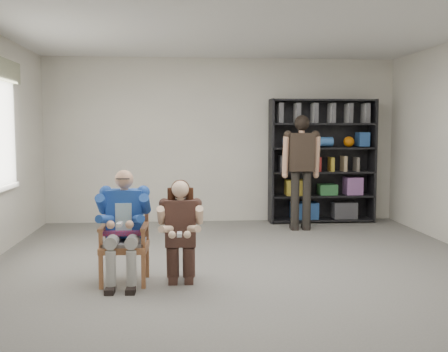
{
  "coord_description": "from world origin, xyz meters",
  "views": [
    {
      "loc": [
        -0.69,
        -5.49,
        1.61
      ],
      "look_at": [
        -0.2,
        0.6,
        1.05
      ],
      "focal_mm": 42.0,
      "sensor_mm": 36.0,
      "label": 1
    }
  ],
  "objects_px": {
    "kneeling_woman": "(181,233)",
    "bookshelf": "(322,161)",
    "standing_man": "(301,173)",
    "armchair": "(125,240)",
    "seated_man": "(124,226)"
  },
  "relations": [
    {
      "from": "kneeling_woman",
      "to": "bookshelf",
      "type": "distance_m",
      "value": 4.27
    },
    {
      "from": "standing_man",
      "to": "armchair",
      "type": "bearing_deg",
      "value": -131.34
    },
    {
      "from": "seated_man",
      "to": "kneeling_woman",
      "type": "relative_size",
      "value": 1.09
    },
    {
      "from": "seated_man",
      "to": "bookshelf",
      "type": "distance_m",
      "value": 4.53
    },
    {
      "from": "armchair",
      "to": "kneeling_woman",
      "type": "relative_size",
      "value": 0.84
    },
    {
      "from": "standing_man",
      "to": "seated_man",
      "type": "bearing_deg",
      "value": -131.34
    },
    {
      "from": "armchair",
      "to": "bookshelf",
      "type": "relative_size",
      "value": 0.44
    },
    {
      "from": "kneeling_woman",
      "to": "standing_man",
      "type": "xyz_separation_m",
      "value": [
        1.89,
        2.79,
        0.36
      ]
    },
    {
      "from": "seated_man",
      "to": "standing_man",
      "type": "relative_size",
      "value": 0.66
    },
    {
      "from": "kneeling_woman",
      "to": "seated_man",
      "type": "bearing_deg",
      "value": 169.89
    },
    {
      "from": "seated_man",
      "to": "kneeling_woman",
      "type": "height_order",
      "value": "seated_man"
    },
    {
      "from": "bookshelf",
      "to": "standing_man",
      "type": "distance_m",
      "value": 0.88
    },
    {
      "from": "bookshelf",
      "to": "standing_man",
      "type": "xyz_separation_m",
      "value": [
        -0.52,
        -0.7,
        -0.15
      ]
    },
    {
      "from": "seated_man",
      "to": "standing_man",
      "type": "height_order",
      "value": "standing_man"
    },
    {
      "from": "seated_man",
      "to": "bookshelf",
      "type": "xyz_separation_m",
      "value": [
        2.99,
        3.37,
        0.45
      ]
    }
  ]
}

